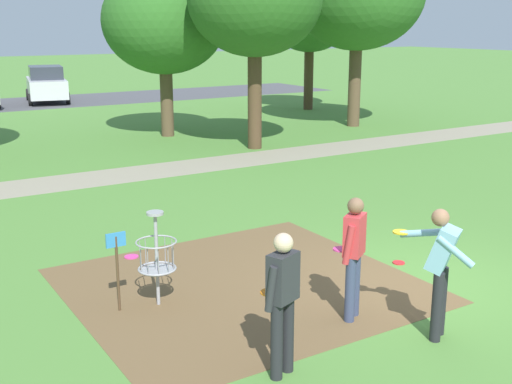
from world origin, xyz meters
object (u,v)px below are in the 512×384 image
Objects in this scene: player_foreground_watching at (440,265)px; player_throwing at (354,251)px; disc_golf_basket at (152,255)px; frisbee_far_right at (131,257)px; parked_car_center_left at (46,84)px; player_waiting_left at (283,296)px; tree_near_left at (164,21)px; frisbee_mid_grass at (399,263)px; frisbee_near_basket at (282,323)px; tree_mid_center at (310,16)px.

player_foreground_watching and player_throwing have the same top height.
disc_golf_basket is 2.22m from frisbee_far_right.
player_throwing is 0.38× the size of parked_car_center_left.
player_waiting_left is at bearing -156.27° from player_throwing.
disc_golf_basket is at bearing 133.46° from player_foreground_watching.
parked_car_center_left is (4.95, 28.73, -0.05)m from player_waiting_left.
tree_near_left reaches higher than disc_golf_basket.
player_waiting_left is at bearing -110.19° from tree_near_left.
disc_golf_basket is at bearing -102.59° from frisbee_far_right.
disc_golf_basket is 0.31× the size of parked_car_center_left.
frisbee_mid_grass is at bearing -98.69° from tree_near_left.
frisbee_far_right is at bearing 114.54° from player_foreground_watching.
player_foreground_watching reaches higher than disc_golf_basket.
frisbee_near_basket is at bearing 55.69° from player_waiting_left.
disc_golf_basket is 15.07m from tree_near_left.
disc_golf_basket is 5.65× the size of frisbee_far_right.
tree_near_left reaches higher than player_foreground_watching.
tree_mid_center is (12.98, 18.53, 3.31)m from player_throwing.
parked_car_center_left reaches higher than frisbee_mid_grass.
frisbee_far_right is at bearing 113.29° from player_throwing.
player_foreground_watching is 1.15m from player_throwing.
player_waiting_left is 7.99× the size of frisbee_near_basket.
parked_car_center_left reaches higher than player_foreground_watching.
disc_golf_basket is 0.23× the size of tree_mid_center.
player_waiting_left is at bearing -127.22° from tree_mid_center.
frisbee_near_basket is at bearing -98.67° from parked_car_center_left.
tree_near_left is (5.85, 11.25, 3.99)m from frisbee_far_right.
disc_golf_basket is 22.80m from tree_mid_center.
tree_near_left is (2.13, 13.92, 3.99)m from frisbee_mid_grass.
disc_golf_basket reaches higher than frisbee_mid_grass.
player_throwing reaches higher than disc_golf_basket.
player_throwing reaches higher than frisbee_mid_grass.
tree_mid_center is (14.63, 19.26, 3.31)m from player_waiting_left.
frisbee_mid_grass is at bearing -122.22° from tree_mid_center.
tree_near_left is (5.09, 14.76, 3.99)m from frisbee_near_basket.
parked_car_center_left is at bearing 78.29° from disc_golf_basket.
tree_near_left is (5.83, 15.85, 3.03)m from player_waiting_left.
frisbee_mid_grass is at bearing 30.30° from player_throwing.
tree_mid_center is 13.95m from parked_car_center_left.
player_waiting_left is (0.48, -2.55, 0.21)m from disc_golf_basket.
frisbee_far_right is at bearing -134.96° from tree_mid_center.
player_foreground_watching is 0.38× the size of parked_car_center_left.
disc_golf_basket is 2.04m from frisbee_near_basket.
frisbee_near_basket is 0.05× the size of parked_car_center_left.
tree_mid_center reaches higher than frisbee_mid_grass.
frisbee_near_basket is at bearing -109.02° from tree_near_left.
player_throwing and player_waiting_left have the same top height.
player_throwing is 6.95× the size of frisbee_far_right.
player_throwing is 0.29× the size of tree_near_left.
player_foreground_watching reaches higher than frisbee_near_basket.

